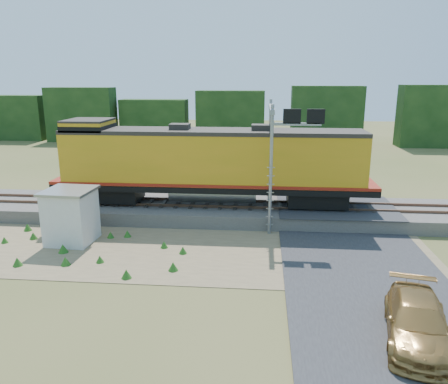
# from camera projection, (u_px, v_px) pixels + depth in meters

# --- Properties ---
(ground) EXTENTS (140.00, 140.00, 0.00)m
(ground) POSITION_uv_depth(u_px,v_px,m) (210.00, 254.00, 21.44)
(ground) COLOR #475123
(ground) RESTS_ON ground
(ballast) EXTENTS (70.00, 5.00, 0.80)m
(ballast) POSITION_uv_depth(u_px,v_px,m) (221.00, 211.00, 27.12)
(ballast) COLOR slate
(ballast) RESTS_ON ground
(rails) EXTENTS (70.00, 1.54, 0.16)m
(rails) POSITION_uv_depth(u_px,v_px,m) (221.00, 203.00, 27.00)
(rails) COLOR brown
(rails) RESTS_ON ballast
(dirt_shoulder) EXTENTS (26.00, 8.00, 0.03)m
(dirt_shoulder) POSITION_uv_depth(u_px,v_px,m) (172.00, 249.00, 22.09)
(dirt_shoulder) COLOR #8C7754
(dirt_shoulder) RESTS_ON ground
(road) EXTENTS (7.00, 66.00, 0.86)m
(road) POSITION_uv_depth(u_px,v_px,m) (352.00, 252.00, 21.54)
(road) COLOR #38383A
(road) RESTS_ON ground
(tree_line_north) EXTENTS (130.00, 3.00, 6.50)m
(tree_line_north) POSITION_uv_depth(u_px,v_px,m) (244.00, 120.00, 57.27)
(tree_line_north) COLOR black
(tree_line_north) RESTS_ON ground
(weed_clumps) EXTENTS (15.00, 6.20, 0.56)m
(weed_clumps) POSITION_uv_depth(u_px,v_px,m) (141.00, 251.00, 21.84)
(weed_clumps) COLOR #28601B
(weed_clumps) RESTS_ON ground
(locomotive) EXTENTS (19.43, 2.96, 5.01)m
(locomotive) POSITION_uv_depth(u_px,v_px,m) (208.00, 163.00, 26.42)
(locomotive) COLOR black
(locomotive) RESTS_ON rails
(shed) EXTENTS (2.55, 2.55, 2.86)m
(shed) POSITION_uv_depth(u_px,v_px,m) (71.00, 216.00, 22.72)
(shed) COLOR silver
(shed) RESTS_ON ground
(signal_gantry) EXTENTS (2.81, 6.20, 7.09)m
(signal_gantry) POSITION_uv_depth(u_px,v_px,m) (277.00, 134.00, 24.95)
(signal_gantry) COLOR gray
(signal_gantry) RESTS_ON ground
(car) EXTENTS (2.92, 5.03, 1.37)m
(car) POSITION_uv_depth(u_px,v_px,m) (417.00, 322.00, 14.26)
(car) COLOR #A1773B
(car) RESTS_ON ground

